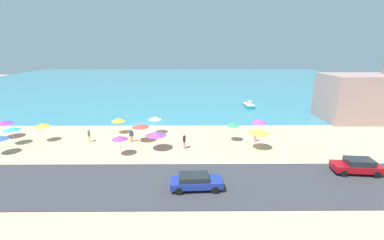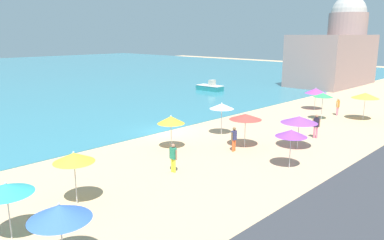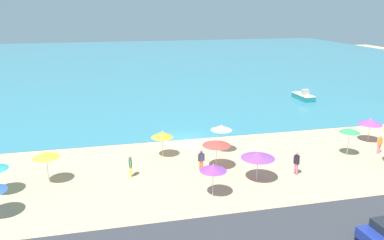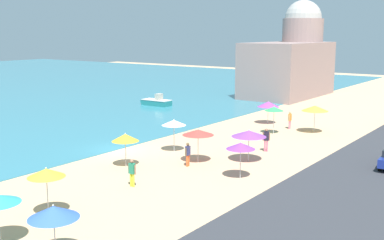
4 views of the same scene
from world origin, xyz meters
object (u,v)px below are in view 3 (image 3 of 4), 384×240
Objects in this scene: beach_umbrella_1 at (162,134)px; skiff_nearshore at (303,96)px; bather_2 at (130,165)px; bather_3 at (201,159)px; bather_0 at (297,162)px; beach_umbrella_11 at (370,122)px; beach_umbrella_4 at (258,155)px; beach_umbrella_8 at (213,168)px; beach_umbrella_2 at (216,143)px; beach_umbrella_10 at (46,155)px; beach_umbrella_6 at (350,130)px; bather_1 at (380,143)px; beach_umbrella_3 at (221,128)px.

beach_umbrella_1 is 0.57× the size of skiff_nearshore.
bather_3 is (5.48, -0.04, -0.01)m from bather_2.
bather_0 reaches higher than bather_2.
bather_3 is at bearing -135.02° from skiff_nearshore.
beach_umbrella_11 is 0.56× the size of skiff_nearshore.
bather_3 is (-17.14, -2.81, -1.05)m from beach_umbrella_11.
beach_umbrella_4 is 1.04× the size of beach_umbrella_8.
beach_umbrella_2 is at bearing -170.04° from beach_umbrella_11.
bather_2 is (5.89, -0.20, -1.30)m from beach_umbrella_10.
bather_2 is at bearing 162.91° from beach_umbrella_4.
bather_3 is at bearing 142.27° from beach_umbrella_4.
beach_umbrella_6 is at bearing -108.52° from skiff_nearshore.
beach_umbrella_4 is 1.47× the size of bather_1.
beach_umbrella_3 is 1.01× the size of beach_umbrella_10.
beach_umbrella_11 is 1.37× the size of bather_1.
beach_umbrella_2 is (3.76, -3.39, 0.15)m from beach_umbrella_1.
beach_umbrella_3 is 1.52× the size of bather_1.
beach_umbrella_2 is 0.59× the size of skiff_nearshore.
beach_umbrella_2 is at bearing -42.04° from beach_umbrella_1.
bather_3 is (-13.01, -0.09, -1.38)m from beach_umbrella_6.
bather_1 is at bearing -0.32° from bather_2.
beach_umbrella_11 is 22.82m from bather_2.
skiff_nearshore is at bearing 31.96° from beach_umbrella_10.
beach_umbrella_3 reaches higher than beach_umbrella_4.
skiff_nearshore is (19.51, 19.50, -0.44)m from bather_3.
beach_umbrella_4 reaches higher than skiff_nearshore.
beach_umbrella_6 is 1.53× the size of bather_2.
beach_umbrella_1 is 0.93× the size of beach_umbrella_10.
bather_2 is (-2.94, -3.37, -1.08)m from beach_umbrella_1.
beach_umbrella_3 reaches higher than skiff_nearshore.
beach_umbrella_1 is 8.65m from beach_umbrella_4.
bather_2 reaches higher than skiff_nearshore.
beach_umbrella_6 is 1.01× the size of beach_umbrella_10.
beach_umbrella_8 is 0.57× the size of skiff_nearshore.
beach_umbrella_2 is 1.74m from bather_3.
beach_umbrella_11 reaches higher than bather_2.
beach_umbrella_4 is 1.07× the size of beach_umbrella_11.
beach_umbrella_11 is (13.60, 5.55, -0.06)m from beach_umbrella_4.
beach_umbrella_6 is 3.30m from bather_1.
beach_umbrella_3 is 8.17m from beach_umbrella_8.
bather_3 is (0.28, 4.33, -1.18)m from beach_umbrella_8.
beach_umbrella_4 is at bearing -49.84° from beach_umbrella_2.
beach_umbrella_2 is 1.05× the size of beach_umbrella_11.
bather_1 is at bearing -111.27° from beach_umbrella_11.
bather_3 reaches higher than skiff_nearshore.
beach_umbrella_10 is 1.39× the size of bather_0.
bather_1 is at bearing 14.60° from beach_umbrella_8.
beach_umbrella_6 is (9.47, 2.83, 0.27)m from beach_umbrella_4.
beach_umbrella_3 is 13.87m from bather_1.
beach_umbrella_11 is (15.92, 2.80, -0.20)m from beach_umbrella_2.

